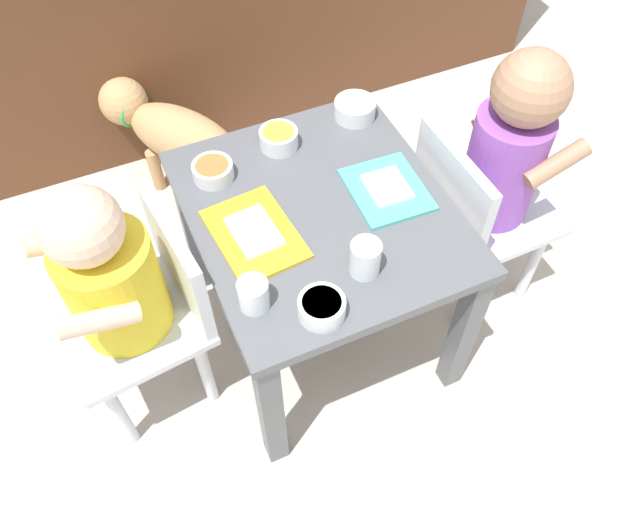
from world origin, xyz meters
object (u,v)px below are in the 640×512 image
veggie_bowl_far (279,138)px  cereal_bowl_right_side (355,109)px  seated_child_left (117,281)px  seated_child_right (502,160)px  water_cup_left (254,296)px  cereal_bowl_left_side (213,170)px  veggie_bowl_near (322,307)px  dining_table (320,234)px  water_cup_right (365,260)px  dog (171,131)px  food_tray_left (255,234)px  food_tray_right (387,189)px

veggie_bowl_far → cereal_bowl_right_side: bearing=6.2°
seated_child_left → seated_child_right: 0.84m
water_cup_left → veggie_bowl_far: bearing=62.0°
cereal_bowl_left_side → veggie_bowl_near: size_ratio=1.00×
dining_table → water_cup_right: 0.21m
cereal_bowl_left_side → water_cup_right: bearing=-62.6°
dog → cereal_bowl_left_side: cereal_bowl_left_side is taller
dog → food_tray_left: 0.69m
cereal_bowl_left_side → veggie_bowl_far: 0.16m
cereal_bowl_left_side → dog: bearing=91.0°
seated_child_left → water_cup_left: size_ratio=10.74×
seated_child_right → food_tray_right: seated_child_right is taller
food_tray_right → cereal_bowl_left_side: bearing=149.4°
food_tray_left → veggie_bowl_far: (0.14, 0.22, 0.02)m
seated_child_left → veggie_bowl_far: (0.41, 0.19, 0.05)m
dining_table → veggie_bowl_near: size_ratio=6.82×
water_cup_left → cereal_bowl_left_side: water_cup_left is taller
food_tray_left → cereal_bowl_right_side: cereal_bowl_right_side is taller
seated_child_left → seated_child_right: size_ratio=0.94×
seated_child_left → water_cup_right: seated_child_left is taller
food_tray_left → food_tray_right: same height
seated_child_right → cereal_bowl_right_side: (-0.23, 0.26, 0.03)m
water_cup_right → veggie_bowl_far: water_cup_right is taller
food_tray_right → water_cup_right: size_ratio=2.52×
food_tray_right → veggie_bowl_near: (-0.24, -0.22, 0.01)m
dining_table → dog: bearing=105.4°
food_tray_left → water_cup_right: bearing=-45.8°
food_tray_left → water_cup_left: bearing=-110.5°
water_cup_left → food_tray_left: bearing=69.5°
water_cup_right → veggie_bowl_far: (-0.02, 0.38, -0.01)m
dining_table → food_tray_right: bearing=-5.0°
seated_child_left → dining_table: bearing=-1.9°
dog → cereal_bowl_right_side: size_ratio=4.62×
dog → food_tray_left: food_tray_left is taller
veggie_bowl_far → seated_child_right: bearing=-29.1°
food_tray_right → veggie_bowl_near: bearing=-138.5°
dining_table → veggie_bowl_far: size_ratio=6.91×
food_tray_right → seated_child_right: bearing=-3.8°
water_cup_right → dog: bearing=103.0°
seated_child_left → dog: size_ratio=1.54×
water_cup_right → veggie_bowl_far: bearing=92.7°
food_tray_right → cereal_bowl_right_side: (0.04, 0.24, 0.02)m
dining_table → veggie_bowl_near: (-0.10, -0.23, 0.10)m
water_cup_right → cereal_bowl_right_side: size_ratio=0.77×
food_tray_right → cereal_bowl_left_side: cereal_bowl_left_side is taller
dining_table → food_tray_left: size_ratio=2.62×
cereal_bowl_left_side → cereal_bowl_right_side: size_ratio=0.91×
seated_child_left → veggie_bowl_far: bearing=24.9°
seated_child_right → veggie_bowl_far: 0.49m
dining_table → cereal_bowl_right_side: (0.19, 0.23, 0.10)m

